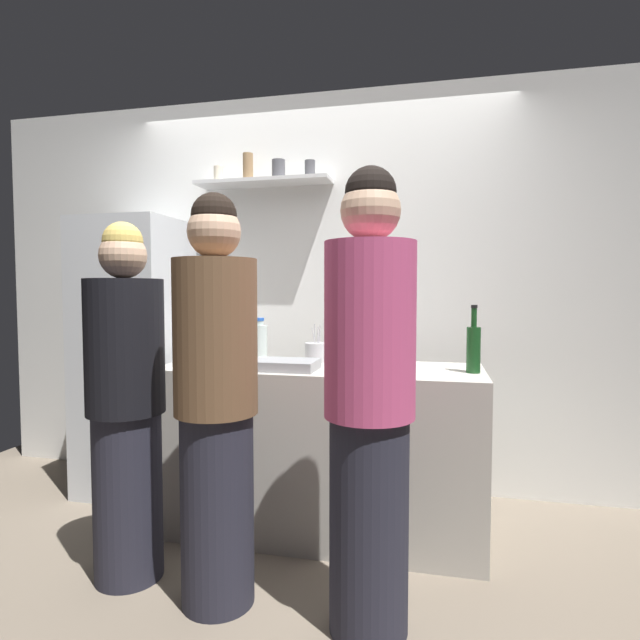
# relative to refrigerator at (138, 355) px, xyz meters

# --- Properties ---
(ground_plane) EXTENTS (5.28, 5.28, 0.00)m
(ground_plane) POSITION_rel_refrigerator_xyz_m (1.13, -0.85, -0.88)
(ground_plane) COLOR #726656
(back_wall_assembly) EXTENTS (4.80, 0.32, 2.60)m
(back_wall_assembly) POSITION_rel_refrigerator_xyz_m (1.13, 0.40, 0.43)
(back_wall_assembly) COLOR white
(back_wall_assembly) RESTS_ON ground
(refrigerator) EXTENTS (0.60, 0.65, 1.75)m
(refrigerator) POSITION_rel_refrigerator_xyz_m (0.00, 0.00, 0.00)
(refrigerator) COLOR silver
(refrigerator) RESTS_ON ground
(counter) EXTENTS (1.70, 0.64, 0.89)m
(counter) POSITION_rel_refrigerator_xyz_m (1.30, -0.32, -0.43)
(counter) COLOR #B7B2A8
(counter) RESTS_ON ground
(baking_pan) EXTENTS (0.34, 0.24, 0.05)m
(baking_pan) POSITION_rel_refrigerator_xyz_m (1.15, -0.47, 0.04)
(baking_pan) COLOR gray
(baking_pan) RESTS_ON counter
(utensil_holder) EXTENTS (0.12, 0.12, 0.22)m
(utensil_holder) POSITION_rel_refrigerator_xyz_m (1.23, -0.15, 0.07)
(utensil_holder) COLOR #B2B2B7
(utensil_holder) RESTS_ON counter
(wine_bottle_green_glass) EXTENTS (0.07, 0.07, 0.34)m
(wine_bottle_green_glass) POSITION_rel_refrigerator_xyz_m (2.09, -0.35, 0.14)
(wine_bottle_green_glass) COLOR #19471E
(wine_bottle_green_glass) RESTS_ON counter
(wine_bottle_amber_glass) EXTENTS (0.07, 0.07, 0.32)m
(wine_bottle_amber_glass) POSITION_rel_refrigerator_xyz_m (0.67, -0.17, 0.13)
(wine_bottle_amber_glass) COLOR #472814
(wine_bottle_amber_glass) RESTS_ON counter
(water_bottle_plastic) EXTENTS (0.09, 0.09, 0.25)m
(water_bottle_plastic) POSITION_rel_refrigerator_xyz_m (0.93, -0.23, 0.13)
(water_bottle_plastic) COLOR silver
(water_bottle_plastic) RESTS_ON counter
(person_blonde) EXTENTS (0.34, 0.34, 1.60)m
(person_blonde) POSITION_rel_refrigerator_xyz_m (0.56, -0.96, -0.09)
(person_blonde) COLOR #262633
(person_blonde) RESTS_ON ground
(person_brown_jacket) EXTENTS (0.34, 0.34, 1.69)m
(person_brown_jacket) POSITION_rel_refrigerator_xyz_m (1.03, -1.04, -0.04)
(person_brown_jacket) COLOR #262633
(person_brown_jacket) RESTS_ON ground
(person_pink_top) EXTENTS (0.34, 0.34, 1.75)m
(person_pink_top) POSITION_rel_refrigerator_xyz_m (1.67, -1.08, -0.00)
(person_pink_top) COLOR #262633
(person_pink_top) RESTS_ON ground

